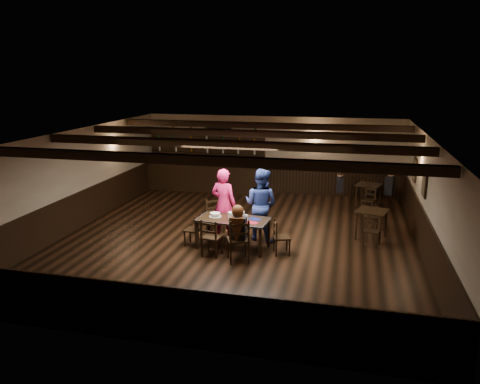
% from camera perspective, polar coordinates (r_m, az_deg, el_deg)
% --- Properties ---
extents(ground, '(10.00, 10.00, 0.00)m').
position_cam_1_polar(ground, '(12.15, -0.22, -5.70)').
color(ground, black).
rests_on(ground, ground).
extents(room_shell, '(9.02, 10.02, 2.71)m').
position_cam_1_polar(room_shell, '(11.70, -0.14, 2.41)').
color(room_shell, beige).
rests_on(room_shell, ground).
extents(dining_table, '(1.78, 1.02, 0.75)m').
position_cam_1_polar(dining_table, '(11.30, -0.83, -3.62)').
color(dining_table, black).
rests_on(dining_table, ground).
extents(chair_near_left, '(0.48, 0.46, 0.90)m').
position_cam_1_polar(chair_near_left, '(10.85, -3.62, -5.27)').
color(chair_near_left, black).
rests_on(chair_near_left, ground).
extents(chair_near_right, '(0.61, 0.60, 1.01)m').
position_cam_1_polar(chair_near_right, '(10.50, -0.15, -5.56)').
color(chair_near_right, black).
rests_on(chair_near_right, ground).
extents(chair_end_left, '(0.39, 0.41, 0.80)m').
position_cam_1_polar(chair_end_left, '(11.58, -5.48, -4.34)').
color(chair_end_left, black).
rests_on(chair_end_left, ground).
extents(chair_end_right, '(0.47, 0.48, 0.83)m').
position_cam_1_polar(chair_end_right, '(11.04, 4.75, -5.19)').
color(chair_end_right, black).
rests_on(chair_end_right, ground).
extents(chair_far_pushed, '(0.58, 0.58, 0.90)m').
position_cam_1_polar(chair_far_pushed, '(12.58, -3.19, -2.50)').
color(chair_far_pushed, black).
rests_on(chair_far_pushed, ground).
extents(woman_pink, '(0.75, 0.57, 1.84)m').
position_cam_1_polar(woman_pink, '(11.88, -2.00, -1.50)').
color(woman_pink, '#E72E8C').
rests_on(woman_pink, ground).
extents(man_blue, '(1.07, 0.94, 1.86)m').
position_cam_1_polar(man_blue, '(11.84, 2.57, -1.53)').
color(man_blue, navy).
rests_on(man_blue, ground).
extents(seated_person, '(0.37, 0.55, 0.89)m').
position_cam_1_polar(seated_person, '(10.47, -0.26, -4.03)').
color(seated_person, black).
rests_on(seated_person, ground).
extents(cake, '(0.31, 0.31, 0.10)m').
position_cam_1_polar(cake, '(11.44, -3.04, -2.80)').
color(cake, white).
rests_on(cake, dining_table).
extents(plate_stack_a, '(0.18, 0.18, 0.17)m').
position_cam_1_polar(plate_stack_a, '(11.24, -1.02, -2.88)').
color(plate_stack_a, white).
rests_on(plate_stack_a, dining_table).
extents(plate_stack_b, '(0.15, 0.15, 0.18)m').
position_cam_1_polar(plate_stack_b, '(11.27, 0.16, -2.80)').
color(plate_stack_b, white).
rests_on(plate_stack_b, dining_table).
extents(tea_light, '(0.05, 0.05, 0.06)m').
position_cam_1_polar(tea_light, '(11.30, -0.36, -3.11)').
color(tea_light, '#A5A8AD').
rests_on(tea_light, dining_table).
extents(salt_shaker, '(0.03, 0.03, 0.08)m').
position_cam_1_polar(salt_shaker, '(11.02, 0.87, -3.46)').
color(salt_shaker, silver).
rests_on(salt_shaker, dining_table).
extents(pepper_shaker, '(0.04, 0.04, 0.10)m').
position_cam_1_polar(pepper_shaker, '(11.03, 0.86, -3.40)').
color(pepper_shaker, '#A5A8AD').
rests_on(pepper_shaker, dining_table).
extents(drink_glass, '(0.07, 0.07, 0.11)m').
position_cam_1_polar(drink_glass, '(11.24, 0.76, -3.04)').
color(drink_glass, silver).
rests_on(drink_glass, dining_table).
extents(menu_red, '(0.31, 0.26, 0.00)m').
position_cam_1_polar(menu_red, '(10.98, 1.52, -3.75)').
color(menu_red, maroon).
rests_on(menu_red, dining_table).
extents(menu_blue, '(0.38, 0.35, 0.00)m').
position_cam_1_polar(menu_blue, '(11.25, 1.80, -3.30)').
color(menu_blue, '#0F144E').
rests_on(menu_blue, dining_table).
extents(bar_counter, '(4.43, 0.70, 2.20)m').
position_cam_1_polar(bar_counter, '(16.94, -4.17, 2.61)').
color(bar_counter, black).
rests_on(bar_counter, ground).
extents(back_table_a, '(0.90, 0.90, 0.75)m').
position_cam_1_polar(back_table_a, '(12.46, 15.79, -2.64)').
color(back_table_a, black).
rests_on(back_table_a, ground).
extents(back_table_b, '(0.91, 0.91, 0.75)m').
position_cam_1_polar(back_table_b, '(15.31, 15.41, 0.52)').
color(back_table_b, black).
rests_on(back_table_b, ground).
extents(bg_patron_left, '(0.22, 0.34, 0.69)m').
position_cam_1_polar(bg_patron_left, '(15.23, 12.09, 1.29)').
color(bg_patron_left, black).
rests_on(bg_patron_left, ground).
extents(bg_patron_right, '(0.35, 0.45, 0.81)m').
position_cam_1_polar(bg_patron_right, '(15.28, 17.85, 1.21)').
color(bg_patron_right, black).
rests_on(bg_patron_right, ground).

